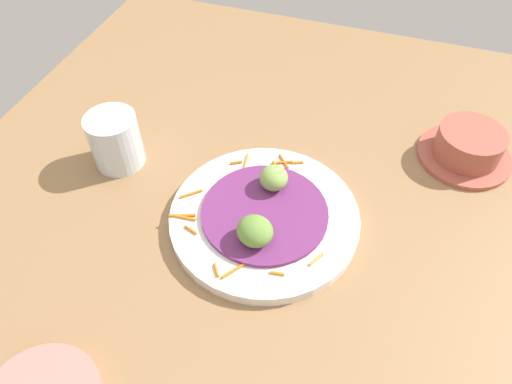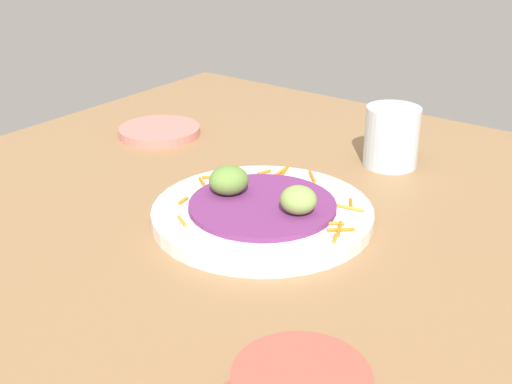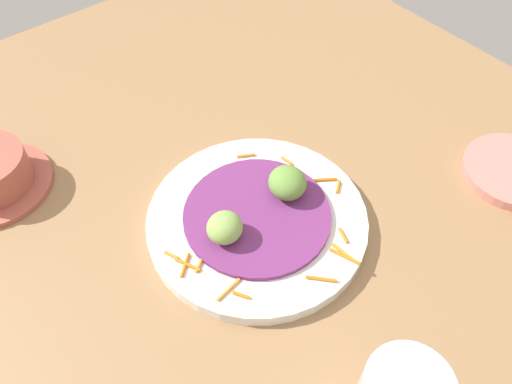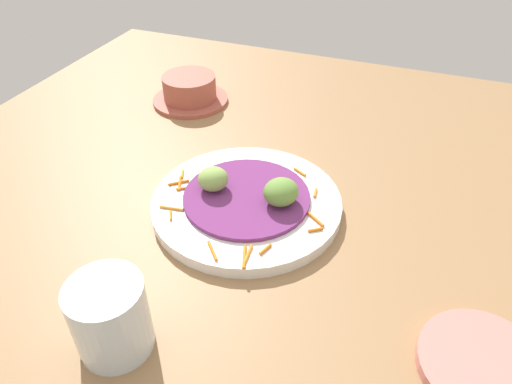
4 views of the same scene
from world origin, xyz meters
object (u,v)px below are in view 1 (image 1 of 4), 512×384
main_plate (264,218)px  terracotta_bowl (468,147)px  water_glass (115,140)px  guac_scoop_center (274,178)px  guac_scoop_left (255,231)px

main_plate → terracotta_bowl: bearing=-139.4°
main_plate → water_glass: (25.80, -4.43, 3.52)cm
terracotta_bowl → water_glass: water_glass is taller
water_glass → terracotta_bowl: bearing=-160.7°
water_glass → main_plate: bearing=170.3°
main_plate → water_glass: size_ratio=3.08×
guac_scoop_center → water_glass: size_ratio=0.49×
guac_scoop_center → water_glass: 25.56cm
main_plate → water_glass: water_glass is taller
guac_scoop_left → water_glass: size_ratio=0.57×
guac_scoop_left → guac_scoop_center: (0.50, -9.98, -0.10)cm
guac_scoop_center → terracotta_bowl: bearing=-146.5°
guac_scoop_left → terracotta_bowl: size_ratio=0.34×
guac_scoop_left → guac_scoop_center: bearing=-87.1°
guac_scoop_left → water_glass: bearing=-19.9°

